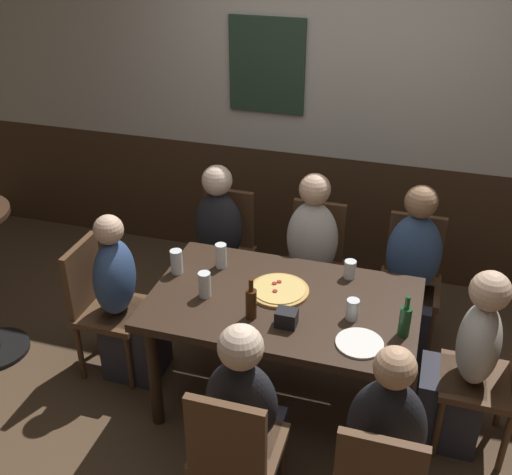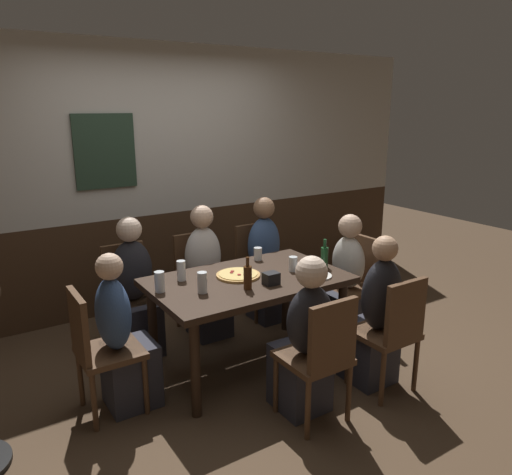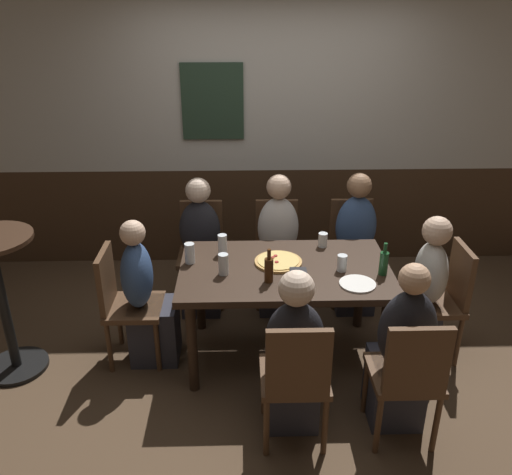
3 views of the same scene
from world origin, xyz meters
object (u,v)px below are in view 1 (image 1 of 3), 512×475
at_px(tumbler_short, 352,310).
at_px(beer_bottle_brown, 251,303).
at_px(person_head_east, 462,373).
at_px(pizza, 279,290).
at_px(person_left_far, 217,257).
at_px(chair_head_west, 101,301).
at_px(dining_table, 283,313).
at_px(beer_glass_half, 221,257).
at_px(chair_mid_far, 314,259).
at_px(beer_bottle_green, 405,320).
at_px(chair_mid_near, 234,450).
at_px(person_head_west, 126,310).
at_px(tumbler_water, 350,270).
at_px(person_right_near, 382,458).
at_px(plate_white_large, 359,343).
at_px(pint_glass_amber, 205,286).
at_px(person_mid_far, 309,271).
at_px(condiment_caddy, 286,318).
at_px(chair_head_east, 495,375).
at_px(person_right_far, 409,286).
at_px(chair_right_far, 411,274).
at_px(person_mid_near, 245,428).
at_px(pint_glass_pale, 177,263).

relative_size(tumbler_short, beer_bottle_brown, 0.49).
distance_m(person_head_east, pizza, 1.08).
bearing_deg(person_left_far, chair_head_west, -125.55).
relative_size(dining_table, beer_glass_half, 9.75).
height_order(person_left_far, beer_bottle_brown, person_left_far).
bearing_deg(chair_mid_far, beer_bottle_green, -56.15).
xyz_separation_m(chair_mid_near, beer_bottle_brown, (-0.12, 0.67, 0.34)).
bearing_deg(chair_mid_near, pizza, 92.66).
distance_m(person_head_west, tumbler_short, 1.42).
xyz_separation_m(chair_mid_far, tumbler_water, (0.31, -0.53, 0.29)).
distance_m(person_head_west, person_right_near, 1.79).
bearing_deg(plate_white_large, pizza, 147.01).
bearing_deg(pizza, pint_glass_amber, -158.00).
bearing_deg(person_mid_far, person_head_east, -35.47).
bearing_deg(person_right_near, person_head_east, 64.19).
height_order(person_left_far, pizza, person_left_far).
relative_size(dining_table, condiment_caddy, 13.44).
distance_m(chair_head_east, chair_head_west, 2.31).
xyz_separation_m(chair_mid_far, beer_bottle_brown, (-0.12, -1.07, 0.34)).
bearing_deg(chair_mid_far, plate_white_large, -67.78).
bearing_deg(condiment_caddy, beer_bottle_green, 9.08).
bearing_deg(chair_head_west, person_right_far, 21.38).
relative_size(person_head_west, tumbler_short, 9.47).
relative_size(chair_right_far, person_mid_near, 0.79).
height_order(chair_mid_near, chair_head_west, same).
bearing_deg(condiment_caddy, person_head_west, 168.81).
relative_size(pizza, beer_glass_half, 2.23).
relative_size(beer_bottle_green, condiment_caddy, 2.12).
distance_m(person_mid_far, condiment_caddy, 0.96).
xyz_separation_m(person_mid_far, beer_bottle_brown, (-0.12, -0.90, 0.33)).
height_order(person_head_east, beer_glass_half, person_head_east).
bearing_deg(person_left_far, plate_white_large, -40.92).
bearing_deg(person_right_near, tumbler_short, 112.02).
xyz_separation_m(chair_right_far, person_head_east, (0.34, -0.87, -0.03)).
relative_size(chair_head_west, tumbler_short, 7.53).
bearing_deg(beer_bottle_green, condiment_caddy, -170.92).
bearing_deg(tumbler_short, beer_bottle_green, -12.54).
bearing_deg(person_head_east, dining_table, 180.00).
distance_m(chair_head_east, chair_mid_far, 1.44).
xyz_separation_m(dining_table, condiment_caddy, (0.07, -0.21, 0.13)).
bearing_deg(pint_glass_pale, chair_mid_far, 49.06).
relative_size(person_right_near, pizza, 3.38).
distance_m(chair_right_far, person_right_near, 1.57).
distance_m(chair_mid_far, plate_white_large, 1.24).
xyz_separation_m(person_head_west, plate_white_large, (1.45, -0.26, 0.28)).
height_order(chair_head_west, person_head_west, person_head_west).
bearing_deg(chair_mid_near, pint_glass_pale, 124.97).
distance_m(chair_right_far, person_right_far, 0.16).
bearing_deg(dining_table, person_left_far, 132.67).
distance_m(chair_mid_near, person_right_near, 0.67).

